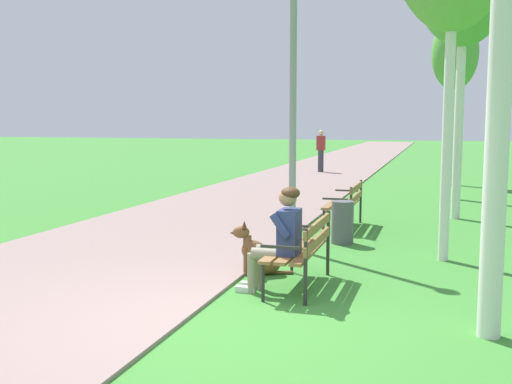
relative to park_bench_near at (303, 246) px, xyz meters
name	(u,v)px	position (x,y,z in m)	size (l,w,h in m)	color
ground_plane	(219,325)	(-0.50, -1.56, -0.51)	(120.00, 120.00, 0.00)	#3D8433
paved_path	(342,162)	(-3.01, 22.44, -0.49)	(4.34, 60.00, 0.04)	gray
park_bench_near	(303,246)	(0.00, 0.00, 0.00)	(0.55, 1.50, 0.85)	olive
park_bench_mid	(346,201)	(-0.12, 4.29, 0.00)	(0.55, 1.50, 0.85)	olive
person_seated_on_near_bench	(280,235)	(-0.21, -0.29, 0.17)	(0.74, 0.49, 1.25)	gray
dog_brown	(259,255)	(-0.69, 0.47, -0.25)	(0.82, 0.40, 0.71)	brown
lamp_post_near	(293,107)	(-0.64, 2.13, 1.70)	(0.24, 0.24, 4.28)	gray
birch_tree_fourth	(463,3)	(1.95, 9.32, 4.39)	(2.02, 2.01, 6.04)	silver
birch_tree_fifth	(455,57)	(1.87, 13.09, 3.46)	(1.41, 1.30, 5.21)	silver
litter_bin	(342,222)	(0.04, 2.82, -0.16)	(0.36, 0.36, 0.70)	#515156
pedestrian_distant	(321,151)	(-2.89, 16.31, 0.33)	(0.32, 0.22, 1.65)	#383842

